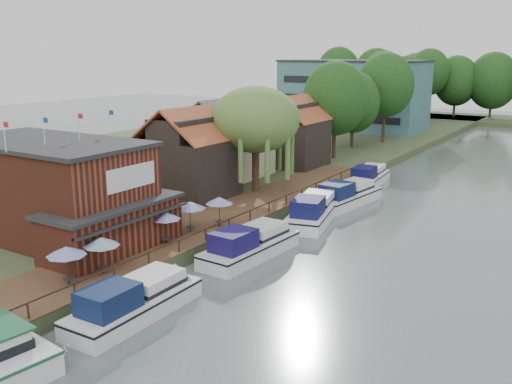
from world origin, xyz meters
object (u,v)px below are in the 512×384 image
Objects in this scene: umbrella_2 at (166,228)px; cruiser_0 at (134,296)px; pub at (67,192)px; cottage_c at (293,131)px; cottage_b at (223,137)px; willow at (256,140)px; umbrella_4 at (219,212)px; cruiser_4 at (369,174)px; swan at (60,353)px; umbrella_3 at (190,217)px; umbrella_1 at (102,256)px; umbrella_0 at (67,266)px; hotel_block at (353,94)px; cruiser_3 at (347,192)px; cottage_a at (187,153)px; cruiser_2 at (313,207)px; cruiser_1 at (250,241)px.

umbrella_2 is 9.51m from cruiser_0.
pub is 34.01m from cottage_c.
willow reaches higher than cottage_b.
cruiser_4 is (2.72, 24.77, -1.11)m from umbrella_4.
pub reaches higher than cruiser_4.
swan is (11.62, -44.48, -5.03)m from cottage_c.
cottage_b reaches higher than umbrella_3.
umbrella_1 and umbrella_3 have the same top height.
cottage_c is at bearing 99.78° from umbrella_0.
cruiser_3 is (19.70, -47.24, -5.90)m from hotel_block.
cottage_c is (4.00, 9.00, 0.00)m from cottage_b.
cottage_a is at bearing 93.81° from pub.
umbrella_3 is 0.25× the size of cruiser_4.
umbrella_1 is 6.51m from umbrella_2.
hotel_block reaches higher than swan.
umbrella_0 is 6.91m from swan.
cruiser_2 is 1.03× the size of cruiser_3.
cruiser_3 is (0.16, 29.02, 0.03)m from cruiser_0.
umbrella_2 is 0.23× the size of cruiser_1.
cottage_c is at bearing 100.99° from umbrella_1.
cruiser_2 is at bearing 64.16° from umbrella_4.
umbrella_4 is 19.46m from swan.
umbrella_0 reaches higher than cruiser_1.
cruiser_1 is at bearing 2.13° from umbrella_3.
willow is 26.97m from cruiser_0.
willow is 4.39× the size of umbrella_4.
cruiser_1 is at bearing -73.03° from hotel_block.
cottage_c is at bearing 116.46° from cruiser_1.
umbrella_3 is at bearing 107.42° from swan.
willow is 14.76m from umbrella_3.
hotel_block is 52.29m from willow.
umbrella_2 is (-0.52, 6.49, 0.00)m from umbrella_1.
umbrella_4 is at bearing 87.58° from umbrella_0.
cruiser_1 is at bearing 34.08° from umbrella_2.
umbrella_0 is 0.24× the size of cruiser_4.
umbrella_2 reaches higher than cruiser_3.
cruiser_2 is 27.30m from swan.
willow is 1.07× the size of cruiser_4.
swan is (4.75, -4.58, -2.07)m from umbrella_0.
swan is (8.12, -30.48, -5.99)m from willow.
hotel_block is at bearing 102.20° from cottage_c.
umbrella_3 is at bearing -102.94° from cruiser_4.
umbrella_0 is at bearing -40.63° from pub.
cruiser_0 is at bearing -65.73° from umbrella_3.
umbrella_4 is 0.24× the size of cruiser_4.
hotel_block is 64.65m from umbrella_4.
cruiser_0 is (4.06, -13.68, -1.06)m from umbrella_4.
cottage_b is 4.04× the size of umbrella_0.
umbrella_2 and umbrella_4 have the same top height.
cruiser_0 is 11.53m from cruiser_1.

